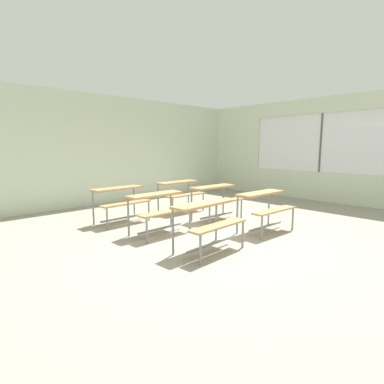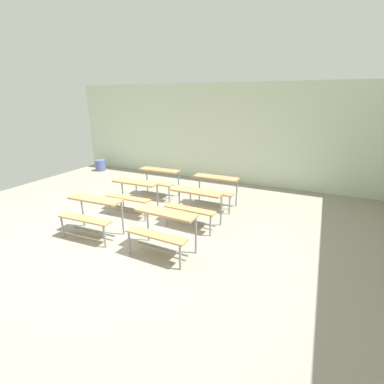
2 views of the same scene
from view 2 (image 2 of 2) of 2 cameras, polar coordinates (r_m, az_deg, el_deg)
ground at (r=5.71m, az=-13.43°, el=-8.89°), size 10.00×9.00×0.05m
wall_back at (r=9.07m, az=3.85°, el=11.97°), size 10.00×0.12×3.00m
desk_bench_r0c0 at (r=5.65m, az=-19.83°, el=-3.25°), size 1.12×0.63×0.74m
desk_bench_r0c1 at (r=4.74m, az=-6.01°, el=-6.46°), size 1.12×0.63×0.74m
desk_bench_r1c0 at (r=6.52m, az=-12.03°, el=0.40°), size 1.11×0.61×0.74m
desk_bench_r1c1 at (r=5.75m, az=0.48°, el=-1.70°), size 1.12×0.63×0.74m
desk_bench_r2c0 at (r=7.52m, az=-7.07°, el=3.14°), size 1.12×0.62×0.74m
desk_bench_r2c1 at (r=6.78m, az=4.58°, el=1.49°), size 1.10×0.59×0.74m
trash_bin at (r=10.88m, az=-18.25°, el=5.24°), size 0.36×0.36×0.39m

